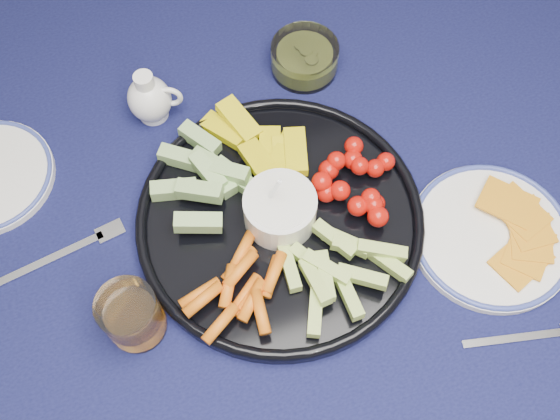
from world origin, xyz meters
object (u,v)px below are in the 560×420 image
object	(u,v)px
dining_table	(341,202)
cheese_plate	(492,235)
pickle_bowl	(304,59)
crudite_platter	(278,216)
juice_tumbler	(133,317)
creamer_pitcher	(150,99)

from	to	relation	value
dining_table	cheese_plate	bearing A→B (deg)	-47.18
dining_table	pickle_bowl	world-z (taller)	pickle_bowl
dining_table	crudite_platter	size ratio (longest dim) A/B	4.19
dining_table	crudite_platter	distance (m)	0.17
juice_tumbler	crudite_platter	bearing A→B (deg)	19.49
creamer_pitcher	dining_table	bearing A→B (deg)	-40.13
dining_table	cheese_plate	world-z (taller)	cheese_plate
pickle_bowl	juice_tumbler	bearing A→B (deg)	-137.32
dining_table	creamer_pitcher	world-z (taller)	creamer_pitcher
cheese_plate	creamer_pitcher	bearing A→B (deg)	136.94
dining_table	pickle_bowl	bearing A→B (deg)	86.73
crudite_platter	pickle_bowl	xyz separation A→B (m)	(0.13, 0.25, -0.00)
crudite_platter	pickle_bowl	world-z (taller)	crudite_platter
cheese_plate	juice_tumbler	world-z (taller)	juice_tumbler
pickle_bowl	cheese_plate	bearing A→B (deg)	-69.50
creamer_pitcher	juice_tumbler	distance (m)	0.33
dining_table	cheese_plate	distance (m)	0.24
pickle_bowl	cheese_plate	world-z (taller)	pickle_bowl
creamer_pitcher	pickle_bowl	xyz separation A→B (m)	(0.25, 0.01, -0.02)
pickle_bowl	cheese_plate	distance (m)	0.39
pickle_bowl	cheese_plate	size ratio (longest dim) A/B	0.48
crudite_platter	pickle_bowl	bearing A→B (deg)	61.80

